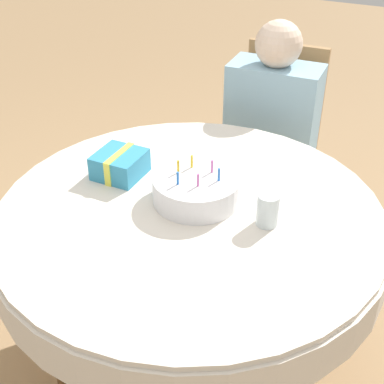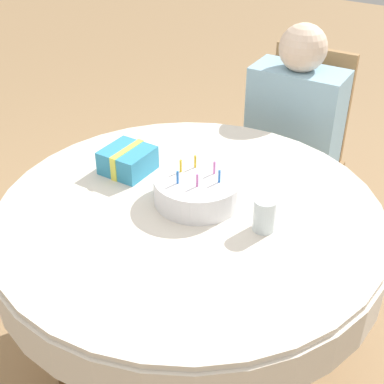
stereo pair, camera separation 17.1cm
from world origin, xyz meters
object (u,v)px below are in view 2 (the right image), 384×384
object	(u,v)px
chair	(297,149)
person	(293,124)
gift_box	(128,160)
birthday_cake	(198,189)
drinking_glass	(264,215)

from	to	relation	value
chair	person	world-z (taller)	person
chair	gift_box	size ratio (longest dim) A/B	5.87
chair	birthday_cake	xyz separation A→B (m)	(0.02, -0.95, 0.30)
birthday_cake	person	bearing A→B (deg)	91.30
person	birthday_cake	xyz separation A→B (m)	(0.02, -0.85, 0.12)
drinking_glass	person	bearing A→B (deg)	107.19
chair	person	distance (m)	0.20
drinking_glass	gift_box	world-z (taller)	drinking_glass
gift_box	drinking_glass	bearing A→B (deg)	-5.34
birthday_cake	drinking_glass	world-z (taller)	birthday_cake
drinking_glass	gift_box	xyz separation A→B (m)	(-0.56, 0.05, -0.01)
person	chair	bearing A→B (deg)	90.00
gift_box	birthday_cake	bearing A→B (deg)	-4.97
drinking_glass	gift_box	bearing A→B (deg)	174.66
person	drinking_glass	xyz separation A→B (m)	(0.27, -0.87, 0.13)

